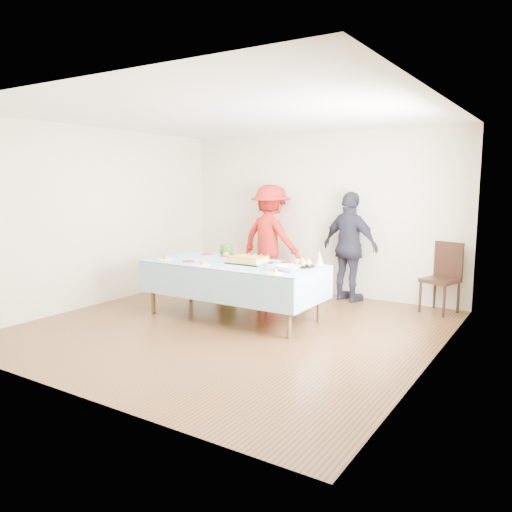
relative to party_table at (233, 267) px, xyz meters
The scene contains 22 objects.
ground 0.86m from the party_table, 53.99° to the right, with size 5.00×5.00×0.00m, color #442C13.
room_walls 1.16m from the party_table, 48.57° to the right, with size 5.04×5.04×2.72m.
party_table is the anchor object (origin of this frame).
birthday_cake 0.25m from the party_table, 16.37° to the left, with size 0.54×0.42×0.10m.
rolls_tray 1.00m from the party_table, 12.66° to the left, with size 0.33×0.33×0.10m.
punch_bowl 0.99m from the party_table, 10.68° to the right, with size 0.31×0.31×0.07m, color silver.
party_hat 1.20m from the party_table, 22.54° to the left, with size 0.11×0.11×0.19m, color white.
fork_pile 0.63m from the party_table, 13.39° to the right, with size 0.24×0.18×0.07m, color white, non-canonical shape.
plate_red_far_a 0.90m from the party_table, 151.25° to the left, with size 0.16×0.16×0.01m, color #B30D11.
plate_red_far_b 0.63m from the party_table, 134.81° to the left, with size 0.18×0.18×0.01m, color #B30D11.
plate_red_far_c 0.38m from the party_table, 75.25° to the left, with size 0.16×0.16×0.01m, color #B30D11.
plate_red_far_d 0.75m from the party_table, 33.58° to the left, with size 0.16×0.16×0.01m, color #B30D11.
plate_red_near 0.63m from the party_table, 155.53° to the right, with size 0.18×0.18×0.01m, color #B30D11.
plate_white_left 1.02m from the party_table, 161.97° to the right, with size 0.21×0.21×0.01m, color white.
plate_white_mid 0.46m from the party_table, 117.84° to the right, with size 0.23×0.23×0.01m, color white.
plate_white_right 0.98m from the party_table, 23.88° to the right, with size 0.23×0.23×0.01m, color white.
dining_chair 3.07m from the party_table, 38.51° to the left, with size 0.56×0.56×1.02m.
toddler_left 0.64m from the party_table, 72.77° to the left, with size 0.29×0.19×0.79m, color #C74718.
toddler_mid 1.03m from the party_table, 130.67° to the left, with size 0.46×0.30×0.94m, color #346521.
toddler_right 1.14m from the party_table, 58.97° to the left, with size 0.38×0.29×0.77m, color tan.
adult_left 1.90m from the party_table, 104.77° to the left, with size 1.19×0.68×1.84m, color red.
adult_right 2.08m from the party_table, 61.74° to the left, with size 1.02×0.42×1.74m, color #252533.
Camera 1 is at (3.64, -5.19, 1.88)m, focal length 35.00 mm.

